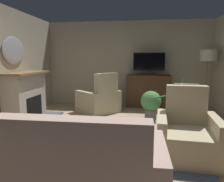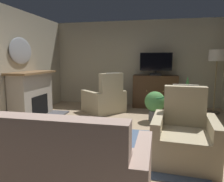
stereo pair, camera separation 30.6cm
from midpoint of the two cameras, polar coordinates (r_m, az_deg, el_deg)
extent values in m
cube|color=tan|center=(3.99, -1.16, -13.35)|extent=(5.75, 6.96, 0.04)
cube|color=#B2A88E|center=(6.91, 3.03, 7.32)|extent=(5.75, 0.10, 2.64)
cube|color=slate|center=(3.74, -0.23, -14.47)|extent=(2.60, 1.82, 0.01)
cube|color=#4C4C51|center=(5.51, -19.43, -7.17)|extent=(0.50, 1.44, 0.04)
cube|color=#ADA393|center=(5.60, -23.54, -1.53)|extent=(0.44, 1.24, 1.11)
cube|color=black|center=(5.55, -21.79, -3.99)|extent=(0.10, 0.70, 0.52)
cube|color=olive|center=(5.52, -23.54, 4.40)|extent=(0.56, 1.40, 0.05)
ellipsoid|color=#B2B7BF|center=(5.65, -26.15, 9.62)|extent=(0.06, 0.87, 0.65)
cube|color=black|center=(6.69, 8.22, -3.94)|extent=(1.25, 0.38, 0.06)
cube|color=#422B19|center=(6.61, 8.30, -0.03)|extent=(1.31, 0.44, 0.98)
sphere|color=tan|center=(6.37, 6.20, 0.13)|extent=(0.03, 0.03, 0.03)
sphere|color=tan|center=(6.37, 10.45, 0.05)|extent=(0.03, 0.03, 0.03)
cube|color=black|center=(6.50, 8.40, 4.45)|extent=(0.34, 0.20, 0.06)
cylinder|color=black|center=(6.50, 8.42, 5.06)|extent=(0.04, 0.04, 0.08)
cube|color=black|center=(6.48, 8.48, 7.74)|extent=(0.93, 0.05, 0.53)
cube|color=black|center=(6.46, 8.48, 7.74)|extent=(0.89, 0.01, 0.49)
cube|color=#4C331E|center=(3.39, -7.24, -10.00)|extent=(0.90, 0.56, 0.03)
cylinder|color=#4C331E|center=(3.56, 0.03, -12.51)|extent=(0.04, 0.04, 0.38)
cylinder|color=#4C331E|center=(3.77, -11.94, -11.45)|extent=(0.04, 0.04, 0.38)
cylinder|color=#4C331E|center=(3.17, -1.43, -15.18)|extent=(0.04, 0.04, 0.38)
cylinder|color=#4C331E|center=(3.41, -14.72, -13.72)|extent=(0.04, 0.04, 0.38)
cube|color=black|center=(3.44, -11.20, -9.35)|extent=(0.12, 0.18, 0.02)
cube|color=#BC9E8E|center=(2.52, -16.56, -21.66)|extent=(1.79, 0.90, 0.43)
cube|color=#BC9E8E|center=(2.02, -21.34, -14.16)|extent=(1.79, 0.20, 0.55)
cube|color=#BC9E8E|center=(2.28, 8.01, -21.65)|extent=(0.15, 0.90, 0.65)
cube|color=#A84C51|center=(2.25, -17.76, -15.99)|extent=(0.37, 0.17, 0.36)
cube|color=tan|center=(6.01, -5.16, -3.65)|extent=(1.13, 1.11, 0.40)
cube|color=tan|center=(5.63, -3.05, 1.19)|extent=(0.58, 0.62, 0.69)
cube|color=tan|center=(5.77, -8.41, -3.20)|extent=(0.77, 0.70, 0.60)
cube|color=tan|center=(6.23, -2.17, -2.25)|extent=(0.77, 0.70, 0.60)
cube|color=white|center=(5.54, -2.63, 3.65)|extent=(0.29, 0.32, 0.24)
cube|color=tan|center=(3.38, 16.86, -13.49)|extent=(0.69, 0.92, 0.44)
cube|color=tan|center=(3.56, 16.80, -3.49)|extent=(0.63, 0.23, 0.61)
cube|color=tan|center=(3.40, 23.38, -11.92)|extent=(0.20, 0.88, 0.64)
cube|color=tan|center=(3.33, 10.37, -11.73)|extent=(0.20, 0.88, 0.64)
cube|color=white|center=(3.59, 16.86, -0.03)|extent=(0.39, 0.05, 0.24)
cylinder|color=#99664C|center=(4.63, 15.30, -7.72)|extent=(0.40, 0.40, 0.39)
cylinder|color=brown|center=(4.55, 15.47, -3.63)|extent=(0.06, 0.06, 0.29)
cube|color=#235B2D|center=(4.55, 18.21, -1.37)|extent=(0.42, 0.09, 0.13)
cube|color=#235B2D|center=(4.72, 14.90, -0.89)|extent=(0.13, 0.42, 0.18)
cube|color=#235B2D|center=(4.49, 12.43, -1.28)|extent=(0.49, 0.09, 0.12)
cube|color=#235B2D|center=(4.26, 15.76, -1.93)|extent=(0.12, 0.50, 0.18)
cylinder|color=slate|center=(5.25, 8.58, -6.32)|extent=(0.28, 0.28, 0.25)
sphere|color=#4C8E47|center=(5.18, 8.66, -2.65)|extent=(0.48, 0.48, 0.48)
cylinder|color=#3D4C5B|center=(5.32, 16.29, -6.53)|extent=(0.26, 0.26, 0.23)
cone|color=#4C8E47|center=(5.21, 16.54, -0.76)|extent=(0.37, 0.37, 0.86)
ellipsoid|color=#937A5B|center=(4.79, -13.34, -8.24)|extent=(0.28, 0.38, 0.20)
sphere|color=#937A5B|center=(4.61, -14.92, -8.57)|extent=(0.15, 0.15, 0.15)
cone|color=#937A5B|center=(4.56, -14.54, -7.79)|extent=(0.04, 0.04, 0.04)
cone|color=#937A5B|center=(4.61, -15.37, -7.65)|extent=(0.04, 0.04, 0.04)
cylinder|color=#937A5B|center=(5.00, -11.18, -7.95)|extent=(0.09, 0.23, 0.06)
cylinder|color=#4C4233|center=(6.56, 22.23, -4.83)|extent=(0.33, 0.33, 0.04)
cylinder|color=olive|center=(6.45, 22.58, 1.11)|extent=(0.03, 0.03, 1.41)
cylinder|color=beige|center=(6.40, 23.02, 8.70)|extent=(0.43, 0.43, 0.29)
camera|label=1|loc=(0.15, -92.20, -0.33)|focal=34.35mm
camera|label=2|loc=(0.15, 87.80, 0.33)|focal=34.35mm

